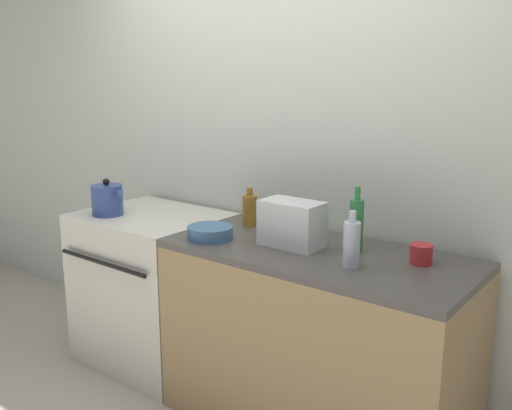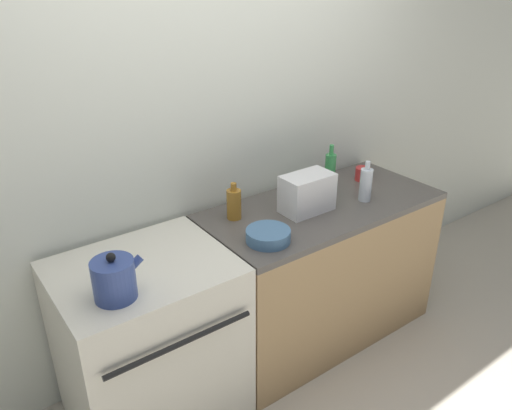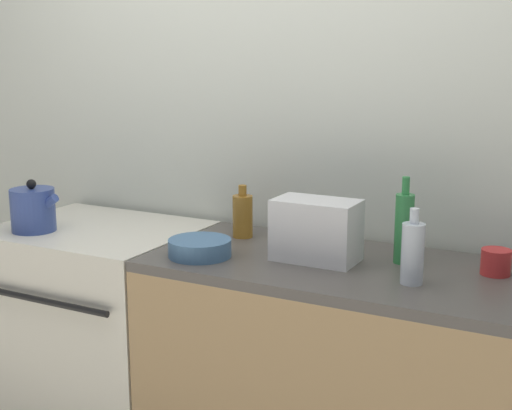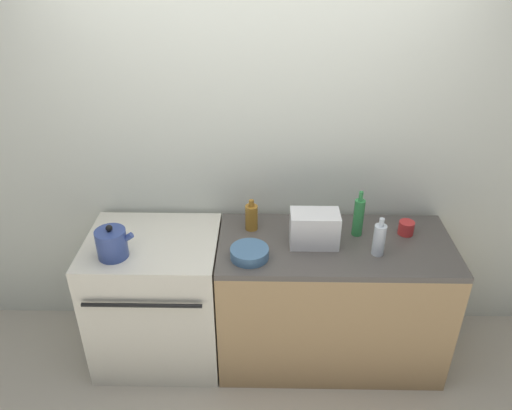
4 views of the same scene
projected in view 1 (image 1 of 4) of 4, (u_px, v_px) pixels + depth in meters
wall_back at (278, 143)px, 3.06m from camera, size 8.00×0.05×2.60m
stove at (154, 286)px, 3.32m from camera, size 0.80×0.69×0.89m
counter_block at (316, 341)px, 2.66m from camera, size 1.40×0.65×0.89m
kettle at (107, 200)px, 3.19m from camera, size 0.22×0.17×0.21m
toaster at (292, 223)px, 2.61m from camera, size 0.28×0.17×0.21m
bottle_green at (356, 224)px, 2.53m from camera, size 0.06×0.06×0.29m
bottle_amber at (250, 210)px, 2.96m from camera, size 0.08×0.08×0.20m
bottle_clear at (352, 244)px, 2.33m from camera, size 0.07×0.07×0.24m
cup_red at (421, 254)px, 2.38m from camera, size 0.09×0.09×0.08m
bowl at (210, 232)px, 2.74m from camera, size 0.22×0.22×0.06m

